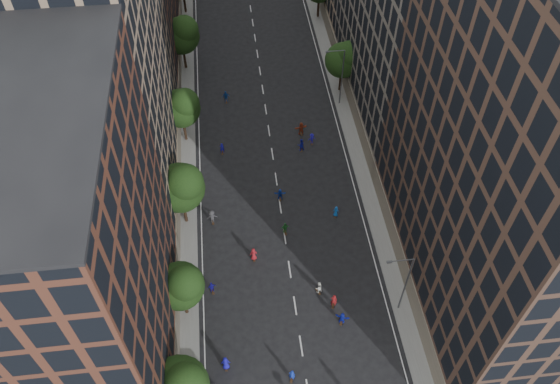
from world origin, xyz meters
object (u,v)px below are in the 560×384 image
at_px(streetlamp_far, 341,74).
at_px(skater_0, 226,363).
at_px(skater_1, 292,375).
at_px(streetlamp_near, 404,282).

distance_m(streetlamp_far, skater_0, 41.61).
relative_size(streetlamp_far, skater_1, 5.32).
xyz_separation_m(streetlamp_near, skater_1, (-11.71, -6.20, -4.32)).
distance_m(streetlamp_near, skater_0, 18.84).
distance_m(streetlamp_near, streetlamp_far, 33.00).
bearing_deg(skater_1, streetlamp_near, -133.96).
height_order(streetlamp_near, skater_0, streetlamp_near).
bearing_deg(streetlamp_near, skater_0, -166.26).
bearing_deg(skater_1, skater_0, 1.45).
bearing_deg(skater_0, streetlamp_near, -166.34).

